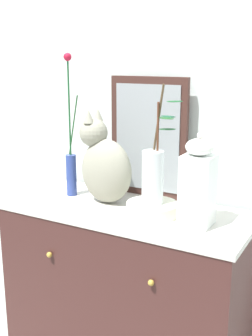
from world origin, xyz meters
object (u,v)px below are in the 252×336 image
cat_sitting (105,165)px  vase_glass_clear (153,174)px  sideboard (126,291)px  bowl_porcelain (152,209)px  jar_lidded_porcelain (198,184)px  vase_slim_green (71,162)px  mirror_leaning (148,138)px

cat_sitting → vase_glass_clear: 0.27m
sideboard → bowl_porcelain: (0.14, -0.02, 0.43)m
jar_lidded_porcelain → vase_slim_green: bearing=174.0°
sideboard → vase_glass_clear: vase_glass_clear is taller
cat_sitting → jar_lidded_porcelain: size_ratio=1.13×
cat_sitting → mirror_leaning: bearing=56.5°
vase_slim_green → vase_glass_clear: size_ratio=1.35×
cat_sitting → vase_glass_clear: bearing=-10.5°
vase_slim_green → jar_lidded_porcelain: (0.65, -0.07, 0.00)m
vase_slim_green → bowl_porcelain: size_ratio=3.04×
vase_slim_green → jar_lidded_porcelain: 0.65m
vase_slim_green → vase_glass_clear: vase_slim_green is taller
cat_sitting → vase_slim_green: bearing=177.6°
cat_sitting → vase_glass_clear: size_ratio=0.86×
vase_slim_green → vase_glass_clear: (0.46, -0.06, 0.01)m
jar_lidded_porcelain → mirror_leaning: bearing=144.4°
vase_slim_green → bowl_porcelain: (0.45, -0.06, -0.14)m
sideboard → jar_lidded_porcelain: 0.67m
bowl_porcelain → sideboard: bearing=170.1°
mirror_leaning → jar_lidded_porcelain: bearing=-35.6°
mirror_leaning → jar_lidded_porcelain: mirror_leaning is taller
sideboard → vase_slim_green: (-0.32, 0.03, 0.57)m
bowl_porcelain → cat_sitting: bearing=169.0°
sideboard → vase_slim_green: size_ratio=1.67×
mirror_leaning → bowl_porcelain: size_ratio=2.56×
vase_glass_clear → mirror_leaning: bearing=121.7°
vase_slim_green → cat_sitting: bearing=-2.4°
jar_lidded_porcelain → cat_sitting: bearing=172.6°
cat_sitting → bowl_porcelain: cat_sitting is taller
cat_sitting → jar_lidded_porcelain: cat_sitting is taller
mirror_leaning → sideboard: bearing=-89.1°
sideboard → jar_lidded_porcelain: size_ratio=2.98×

